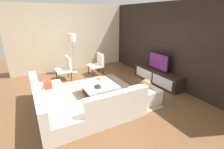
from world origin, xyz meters
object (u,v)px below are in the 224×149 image
object	(u,v)px
media_console	(157,76)
television	(158,62)
sectional_couch	(74,105)
accent_chair_near	(66,67)
decorative_ball	(146,84)
fruit_bowl	(99,80)
ottoman	(145,95)
book_stack	(98,87)
floor_lamp	(72,40)
coffee_table	(99,89)
accent_chair_far	(98,63)

from	to	relation	value
media_console	television	bearing A→B (deg)	90.00
sectional_couch	accent_chair_near	distance (m)	2.52
television	accent_chair_near	size ratio (longest dim) A/B	1.10
decorative_ball	fruit_bowl	bearing A→B (deg)	-141.15
ottoman	book_stack	size ratio (longest dim) A/B	3.21
accent_chair_near	ottoman	size ratio (longest dim) A/B	1.24
book_stack	decorative_ball	bearing A→B (deg)	56.81
media_console	floor_lamp	distance (m)	3.65
coffee_table	decorative_ball	world-z (taller)	decorative_ball
media_console	fruit_bowl	bearing A→B (deg)	-97.32
floor_lamp	accent_chair_far	world-z (taller)	floor_lamp
floor_lamp	book_stack	world-z (taller)	floor_lamp
book_stack	ottoman	bearing A→B (deg)	56.81
television	accent_chair_far	world-z (taller)	television
coffee_table	fruit_bowl	distance (m)	0.31
sectional_couch	coffee_table	size ratio (longest dim) A/B	2.40
ottoman	coffee_table	bearing A→B (deg)	-133.36
fruit_bowl	media_console	bearing A→B (deg)	82.68
media_console	fruit_bowl	world-z (taller)	fruit_bowl
sectional_couch	floor_lamp	distance (m)	3.42
media_console	coffee_table	bearing A→B (deg)	-92.49
accent_chair_far	book_stack	size ratio (longest dim) A/B	3.99
ottoman	accent_chair_near	bearing A→B (deg)	-150.66
media_console	decorative_ball	size ratio (longest dim) A/B	7.31
ottoman	accent_chair_far	size ratio (longest dim) A/B	0.80
accent_chair_far	coffee_table	bearing A→B (deg)	-28.96
coffee_table	accent_chair_near	world-z (taller)	accent_chair_near
television	ottoman	xyz separation A→B (m)	(0.88, -1.26, -0.62)
media_console	coffee_table	distance (m)	2.30
coffee_table	book_stack	size ratio (longest dim) A/B	4.81
sectional_couch	television	bearing A→B (deg)	99.41
media_console	sectional_couch	distance (m)	3.30
media_console	ottoman	distance (m)	1.54
television	decorative_ball	bearing A→B (deg)	-55.29
media_console	television	world-z (taller)	television
media_console	book_stack	bearing A→B (deg)	-87.17
sectional_couch	book_stack	distance (m)	0.95
floor_lamp	decorative_ball	bearing A→B (deg)	17.41
ottoman	accent_chair_far	distance (m)	2.79
sectional_couch	ottoman	xyz separation A→B (m)	(0.34, 1.99, -0.07)
television	accent_chair_far	size ratio (longest dim) A/B	1.10
coffee_table	ottoman	distance (m)	1.42
accent_chair_far	decorative_ball	bearing A→B (deg)	-0.28
media_console	accent_chair_near	world-z (taller)	accent_chair_near
coffee_table	ottoman	world-z (taller)	ottoman
television	book_stack	world-z (taller)	television
book_stack	sectional_couch	bearing A→B (deg)	-63.32
fruit_bowl	book_stack	xyz separation A→B (m)	(0.40, -0.22, -0.01)
media_console	coffee_table	xyz separation A→B (m)	(-0.10, -2.30, -0.05)
floor_lamp	decorative_ball	distance (m)	3.70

